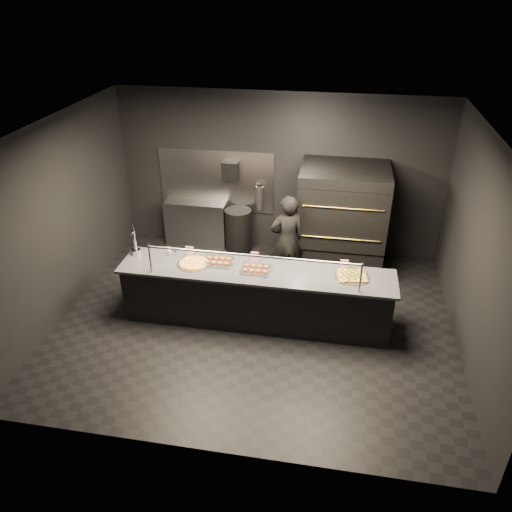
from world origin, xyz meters
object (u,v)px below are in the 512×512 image
towel_dispenser (230,171)px  round_pizza (194,263)px  prep_shelf (196,223)px  slider_tray_b (256,269)px  beer_tap (135,245)px  pizza_oven (341,219)px  fire_extinguisher (260,197)px  square_pizza (352,276)px  trash_bin (238,230)px  service_counter (256,296)px  worker (287,241)px  slider_tray_a (218,261)px

towel_dispenser → round_pizza: bearing=-91.2°
prep_shelf → slider_tray_b: 2.86m
beer_tap → slider_tray_b: 1.93m
pizza_oven → beer_tap: pizza_oven is taller
fire_extinguisher → square_pizza: fire_extinguisher is taller
slider_tray_b → trash_bin: size_ratio=0.57×
slider_tray_b → beer_tap: bearing=175.1°
towel_dispenser → trash_bin: 1.15m
service_counter → fire_extinguisher: (-0.35, 2.40, 0.60)m
slider_tray_b → worker: (0.32, 1.21, -0.13)m
slider_tray_a → slider_tray_b: 0.61m
slider_tray_a → worker: bearing=49.8°
beer_tap → trash_bin: beer_tap is taller
towel_dispenser → prep_shelf: bearing=-174.3°
pizza_oven → round_pizza: (-2.15, -1.88, -0.03)m
prep_shelf → towel_dispenser: size_ratio=3.43×
service_counter → worker: (0.32, 1.21, 0.35)m
service_counter → worker: worker is taller
service_counter → prep_shelf: (-1.60, 2.32, -0.01)m
service_counter → square_pizza: 1.48m
round_pizza → square_pizza: bearing=1.0°
service_counter → prep_shelf: 2.82m
service_counter → trash_bin: size_ratio=4.85×
prep_shelf → trash_bin: size_ratio=1.42×
towel_dispenser → round_pizza: size_ratio=0.68×
pizza_oven → service_counter: bearing=-122.3°
fire_extinguisher → worker: bearing=-60.7°
beer_tap → slider_tray_a: 1.33m
square_pizza → beer_tap: bearing=178.3°
square_pizza → pizza_oven: bearing=96.2°
pizza_oven → round_pizza: size_ratio=3.72×
service_counter → slider_tray_b: 0.48m
prep_shelf → beer_tap: 2.27m
slider_tray_a → worker: 1.43m
pizza_oven → fire_extinguisher: size_ratio=3.78×
towel_dispenser → beer_tap: size_ratio=0.64×
pizza_oven → fire_extinguisher: bearing=162.1°
square_pizza → trash_bin: 3.08m
pizza_oven → trash_bin: size_ratio=2.26×
beer_tap → square_pizza: size_ratio=1.08×
prep_shelf → fire_extinguisher: (1.25, 0.08, 0.61)m
beer_tap → square_pizza: bearing=-1.7°
worker → slider_tray_b: bearing=53.8°
service_counter → beer_tap: (-1.92, 0.16, 0.61)m
beer_tap → square_pizza: (3.32, -0.10, -0.14)m
pizza_oven → prep_shelf: pizza_oven is taller
pizza_oven → slider_tray_b: size_ratio=3.94×
square_pizza → service_counter: bearing=-177.5°
fire_extinguisher → slider_tray_a: 2.29m
slider_tray_a → fire_extinguisher: bearing=83.7°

